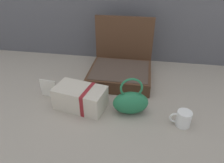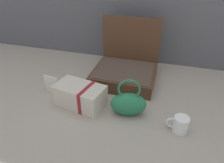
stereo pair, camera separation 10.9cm
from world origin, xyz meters
name	(u,v)px [view 2 (the right image)]	position (x,y,z in m)	size (l,w,h in m)	color
ground_plane	(111,99)	(0.00, 0.00, 0.00)	(6.00, 6.00, 0.00)	#9E9384
open_suitcase	(126,68)	(0.03, 0.25, 0.08)	(0.39, 0.36, 0.38)	#4C301E
teal_pouch_handbag	(128,103)	(0.13, -0.10, 0.07)	(0.20, 0.13, 0.21)	#237247
cream_toiletry_bag	(81,95)	(-0.14, -0.10, 0.06)	(0.29, 0.20, 0.12)	beige
coffee_mug	(180,124)	(0.38, -0.15, 0.04)	(0.10, 0.07, 0.08)	white
info_card_left	(52,84)	(-0.36, -0.03, 0.06)	(0.10, 0.01, 0.11)	silver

